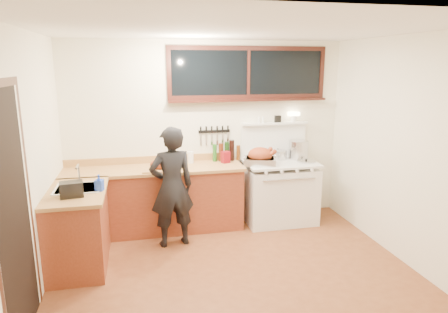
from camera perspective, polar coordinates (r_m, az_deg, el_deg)
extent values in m
cube|color=brown|center=(4.60, 1.74, -16.68)|extent=(4.00, 3.50, 0.02)
cube|color=white|center=(5.81, -2.45, 3.44)|extent=(4.00, 0.05, 2.60)
cube|color=white|center=(2.51, 12.02, -10.06)|extent=(4.00, 0.05, 2.60)
cube|color=white|center=(4.12, -26.58, -2.00)|extent=(0.05, 3.50, 2.60)
cube|color=white|center=(5.00, 24.98, 0.62)|extent=(0.05, 3.50, 2.60)
cube|color=white|center=(4.01, 2.01, 18.10)|extent=(4.00, 3.50, 0.05)
cube|color=maroon|center=(5.63, -9.86, -6.21)|extent=(2.40, 0.60, 0.86)
cube|color=#AF7E45|center=(5.49, -10.04, -1.81)|extent=(2.44, 0.64, 0.04)
cube|color=#AF7E45|center=(5.76, -10.20, -0.40)|extent=(2.40, 0.03, 0.10)
sphere|color=#B78C38|center=(5.34, -20.63, -4.91)|extent=(0.03, 0.03, 0.03)
sphere|color=#B78C38|center=(5.29, -15.26, -4.70)|extent=(0.03, 0.03, 0.03)
sphere|color=#B78C38|center=(5.28, -9.83, -4.44)|extent=(0.03, 0.03, 0.03)
sphere|color=#B78C38|center=(5.32, -4.43, -4.14)|extent=(0.03, 0.03, 0.03)
sphere|color=#B78C38|center=(5.40, 0.31, -3.85)|extent=(0.03, 0.03, 0.03)
cube|color=maroon|center=(4.91, -20.07, -9.81)|extent=(0.60, 1.05, 0.86)
cube|color=#AF7E45|center=(4.76, -20.38, -4.80)|extent=(0.64, 1.09, 0.04)
cube|color=white|center=(4.84, -20.11, -4.98)|extent=(0.45, 0.40, 0.14)
cube|color=white|center=(4.82, -20.17, -4.24)|extent=(0.50, 0.45, 0.01)
cylinder|color=silver|center=(4.96, -20.01, -2.36)|extent=(0.02, 0.02, 0.24)
cylinder|color=silver|center=(4.86, -20.23, -1.36)|extent=(0.02, 0.18, 0.02)
cube|color=white|center=(5.93, 7.88, -5.34)|extent=(1.00, 0.70, 0.82)
cube|color=white|center=(5.80, 8.02, -0.88)|extent=(1.02, 0.72, 0.03)
cube|color=white|center=(5.60, 9.10, -5.33)|extent=(0.88, 0.02, 0.46)
cylinder|color=silver|center=(5.51, 9.31, -3.26)|extent=(0.75, 0.02, 0.02)
cylinder|color=white|center=(5.37, 6.04, -2.34)|extent=(0.04, 0.03, 0.04)
cylinder|color=white|center=(5.45, 8.24, -2.20)|extent=(0.04, 0.03, 0.04)
cylinder|color=white|center=(5.53, 10.37, -2.06)|extent=(0.04, 0.03, 0.04)
cylinder|color=white|center=(5.61, 12.45, -1.91)|extent=(0.04, 0.03, 0.04)
cube|color=white|center=(6.04, 7.05, 2.27)|extent=(1.00, 0.05, 0.50)
cube|color=white|center=(5.97, 7.22, 4.72)|extent=(1.00, 0.12, 0.03)
cylinder|color=white|center=(6.06, 9.92, 5.34)|extent=(0.09, 0.09, 0.09)
cube|color=#FFE5B2|center=(6.06, 9.95, 6.02)|extent=(0.16, 0.08, 0.05)
cube|color=black|center=(5.97, 7.69, 5.35)|extent=(0.09, 0.05, 0.10)
cylinder|color=white|center=(5.90, 5.58, 5.26)|extent=(0.04, 0.04, 0.09)
cylinder|color=white|center=(5.88, 5.02, 5.24)|extent=(0.04, 0.04, 0.09)
cube|color=black|center=(5.82, 3.50, 11.86)|extent=(2.20, 0.01, 0.62)
cube|color=black|center=(5.82, 3.56, 15.20)|extent=(2.32, 0.04, 0.06)
cube|color=black|center=(5.84, 3.46, 8.52)|extent=(2.32, 0.04, 0.06)
cube|color=black|center=(5.62, -7.89, 11.71)|extent=(0.06, 0.04, 0.62)
cube|color=black|center=(6.22, 13.78, 11.59)|extent=(0.06, 0.04, 0.62)
cube|color=black|center=(5.82, 3.51, 11.86)|extent=(0.04, 0.04, 0.62)
cube|color=black|center=(5.79, 3.58, 8.04)|extent=(2.32, 0.13, 0.03)
cube|color=black|center=(3.68, -27.70, -7.94)|extent=(0.01, 0.86, 2.10)
cube|color=black|center=(4.12, -25.94, -5.57)|extent=(0.01, 0.07, 2.10)
cube|color=black|center=(5.79, -1.41, 3.61)|extent=(0.46, 0.02, 0.04)
cube|color=silver|center=(5.76, -3.33, 2.43)|extent=(0.02, 0.00, 0.18)
cube|color=black|center=(5.74, -3.34, 3.81)|extent=(0.02, 0.02, 0.10)
cube|color=silver|center=(5.77, -2.54, 2.47)|extent=(0.02, 0.00, 0.18)
cube|color=black|center=(5.75, -2.56, 3.84)|extent=(0.02, 0.02, 0.10)
cube|color=silver|center=(5.79, -1.76, 2.50)|extent=(0.02, 0.00, 0.18)
cube|color=black|center=(5.76, -1.77, 3.87)|extent=(0.02, 0.02, 0.10)
cube|color=silver|center=(5.80, -0.98, 2.53)|extent=(0.03, 0.00, 0.18)
cube|color=black|center=(5.78, -0.99, 3.90)|extent=(0.02, 0.02, 0.10)
cube|color=silver|center=(5.82, -0.21, 2.56)|extent=(0.03, 0.00, 0.18)
cube|color=black|center=(5.79, -0.21, 3.92)|extent=(0.02, 0.02, 0.10)
cube|color=silver|center=(5.84, 0.56, 2.59)|extent=(0.03, 0.00, 0.18)
cube|color=black|center=(5.81, 0.56, 3.95)|extent=(0.02, 0.02, 0.10)
imported|color=black|center=(5.05, -7.46, -4.36)|extent=(0.62, 0.46, 1.54)
imported|color=blue|center=(4.63, -17.41, -3.59)|extent=(0.10, 0.11, 0.18)
cube|color=black|center=(4.53, -20.96, -4.40)|extent=(0.26, 0.20, 0.16)
cube|color=#AF7E45|center=(5.36, -9.24, -1.82)|extent=(0.45, 0.35, 0.02)
ellipsoid|color=#8E3919|center=(5.34, -9.26, -1.14)|extent=(0.25, 0.18, 0.14)
sphere|color=#8E3919|center=(5.40, -8.15, -0.69)|extent=(0.05, 0.05, 0.05)
sphere|color=#8E3919|center=(5.29, -8.06, -0.97)|extent=(0.05, 0.05, 0.05)
cube|color=silver|center=(5.59, 5.17, -0.67)|extent=(0.52, 0.45, 0.10)
cube|color=#3F3F42|center=(5.58, 5.17, -0.32)|extent=(0.45, 0.39, 0.03)
torus|color=silver|center=(5.51, 2.93, -0.29)|extent=(0.05, 0.10, 0.10)
torus|color=silver|center=(5.64, 7.37, -0.05)|extent=(0.05, 0.10, 0.10)
ellipsoid|color=#8E3919|center=(5.56, 5.18, 0.23)|extent=(0.40, 0.35, 0.22)
cylinder|color=#8E3919|center=(5.52, 6.59, 0.31)|extent=(0.13, 0.09, 0.09)
sphere|color=#8E3919|center=(5.53, 7.21, 0.69)|extent=(0.07, 0.07, 0.07)
cylinder|color=#8E3919|center=(5.67, 6.06, 0.67)|extent=(0.13, 0.09, 0.09)
sphere|color=#8E3919|center=(5.68, 6.66, 1.04)|extent=(0.07, 0.07, 0.07)
cylinder|color=silver|center=(6.01, 10.59, 0.98)|extent=(0.38, 0.38, 0.27)
cylinder|color=silver|center=(5.93, 8.09, 0.23)|extent=(0.19, 0.19, 0.13)
cylinder|color=black|center=(6.03, 7.77, 1.00)|extent=(0.03, 0.18, 0.02)
cylinder|color=silver|center=(5.85, 11.66, -0.65)|extent=(0.29, 0.29, 0.02)
sphere|color=black|center=(5.84, 11.67, -0.48)|extent=(0.03, 0.03, 0.03)
cube|color=maroon|center=(5.66, 0.22, -0.09)|extent=(0.13, 0.12, 0.16)
cylinder|color=white|center=(5.68, -4.81, -0.10)|extent=(0.09, 0.09, 0.17)
cylinder|color=black|center=(5.74, -1.34, 0.53)|extent=(0.06, 0.06, 0.25)
cylinder|color=black|center=(5.76, -0.44, 0.62)|extent=(0.07, 0.07, 0.26)
cylinder|color=black|center=(5.77, 0.41, 0.76)|extent=(0.06, 0.06, 0.28)
cylinder|color=black|center=(5.79, 1.11, 0.89)|extent=(0.07, 0.07, 0.30)
cylinder|color=black|center=(5.82, 2.05, 0.55)|extent=(0.06, 0.06, 0.22)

